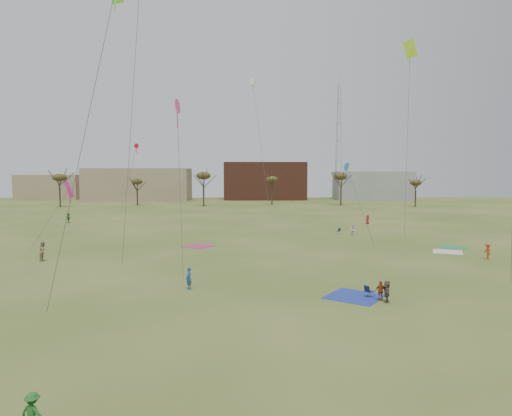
{
  "coord_description": "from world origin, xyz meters",
  "views": [
    {
      "loc": [
        -0.87,
        -31.35,
        8.89
      ],
      "look_at": [
        0.0,
        12.0,
        5.5
      ],
      "focal_mm": 32.46,
      "sensor_mm": 36.0,
      "label": 1
    }
  ],
  "objects_px": {
    "spectator_fore_a": "(381,291)",
    "radio_tower": "(338,141)",
    "camp_chair_center": "(369,294)",
    "flyer_near_center": "(33,413)",
    "camp_chair_right": "(338,232)",
    "flyer_near_right": "(189,278)"
  },
  "relations": [
    {
      "from": "flyer_near_center",
      "to": "radio_tower",
      "type": "height_order",
      "value": "radio_tower"
    },
    {
      "from": "spectator_fore_a",
      "to": "radio_tower",
      "type": "distance_m",
      "value": 128.34
    },
    {
      "from": "flyer_near_center",
      "to": "camp_chair_right",
      "type": "relative_size",
      "value": 1.63
    },
    {
      "from": "camp_chair_center",
      "to": "radio_tower",
      "type": "bearing_deg",
      "value": -41.07
    },
    {
      "from": "flyer_near_center",
      "to": "flyer_near_right",
      "type": "xyz_separation_m",
      "value": [
        2.9,
        19.36,
        0.13
      ]
    },
    {
      "from": "flyer_near_right",
      "to": "camp_chair_center",
      "type": "height_order",
      "value": "flyer_near_right"
    },
    {
      "from": "camp_chair_right",
      "to": "radio_tower",
      "type": "xyz_separation_m",
      "value": [
        17.77,
        90.85,
        18.95
      ]
    },
    {
      "from": "flyer_near_center",
      "to": "flyer_near_right",
      "type": "bearing_deg",
      "value": -81.8
    },
    {
      "from": "spectator_fore_a",
      "to": "camp_chair_center",
      "type": "relative_size",
      "value": 1.6
    },
    {
      "from": "spectator_fore_a",
      "to": "camp_chair_right",
      "type": "bearing_deg",
      "value": -103.25
    },
    {
      "from": "spectator_fore_a",
      "to": "camp_chair_center",
      "type": "xyz_separation_m",
      "value": [
        -0.58,
        0.89,
        -0.44
      ]
    },
    {
      "from": "flyer_near_center",
      "to": "camp_chair_center",
      "type": "distance_m",
      "value": 23.2
    },
    {
      "from": "flyer_near_right",
      "to": "spectator_fore_a",
      "type": "height_order",
      "value": "flyer_near_right"
    },
    {
      "from": "flyer_near_center",
      "to": "radio_tower",
      "type": "xyz_separation_m",
      "value": [
        38.18,
        141.06,
        18.5
      ]
    },
    {
      "from": "camp_chair_center",
      "to": "camp_chair_right",
      "type": "xyz_separation_m",
      "value": [
        4.43,
        33.41,
        0.0
      ]
    },
    {
      "from": "flyer_near_right",
      "to": "camp_chair_center",
      "type": "xyz_separation_m",
      "value": [
        13.09,
        -2.55,
        -0.58
      ]
    },
    {
      "from": "flyer_near_center",
      "to": "spectator_fore_a",
      "type": "relative_size",
      "value": 1.02
    },
    {
      "from": "flyer_near_right",
      "to": "camp_chair_right",
      "type": "xyz_separation_m",
      "value": [
        17.52,
        30.85,
        -0.58
      ]
    },
    {
      "from": "camp_chair_right",
      "to": "radio_tower",
      "type": "distance_m",
      "value": 94.49
    },
    {
      "from": "spectator_fore_a",
      "to": "radio_tower",
      "type": "relative_size",
      "value": 0.03
    },
    {
      "from": "camp_chair_center",
      "to": "radio_tower",
      "type": "xyz_separation_m",
      "value": [
        22.19,
        124.26,
        18.95
      ]
    },
    {
      "from": "flyer_near_center",
      "to": "spectator_fore_a",
      "type": "xyz_separation_m",
      "value": [
        16.56,
        15.92,
        -0.01
      ]
    }
  ]
}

